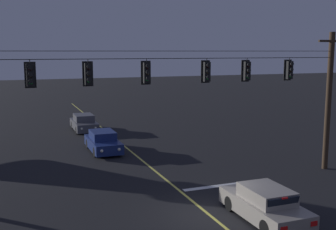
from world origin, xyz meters
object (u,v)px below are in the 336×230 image
Objects in this scene: traffic_light_rightmost at (247,71)px; car_oncoming_trailing at (84,123)px; traffic_light_far_right at (289,70)px; traffic_light_left_inner at (88,74)px; car_waiting_near_lane at (265,205)px; traffic_light_leftmost at (30,75)px; traffic_light_centre at (147,73)px; traffic_light_right_inner at (207,72)px; car_oncoming_lead at (103,142)px.

car_oncoming_trailing is at bearing 108.60° from traffic_light_rightmost.
traffic_light_far_right is 0.28× the size of car_oncoming_trailing.
car_waiting_near_lane is at bearing -40.05° from traffic_light_left_inner.
car_waiting_near_lane is (8.45, -5.05, -5.09)m from traffic_light_leftmost.
traffic_light_leftmost is 1.00× the size of traffic_light_centre.
traffic_light_leftmost is at bearing 180.00° from traffic_light_right_inner.
car_oncoming_lead is at bearing 133.48° from traffic_light_far_right.
traffic_light_centre reaches higher than car_waiting_near_lane.
traffic_light_left_inner is at bearing 180.00° from traffic_light_far_right.
traffic_light_centre is 1.00× the size of traffic_light_rightmost.
traffic_light_far_right is 13.12m from car_oncoming_lead.
car_oncoming_trailing is (2.50, 16.73, -5.09)m from traffic_light_left_inner.
traffic_light_left_inner is at bearing 139.95° from car_waiting_near_lane.
traffic_light_centre is 3.11m from traffic_light_right_inner.
car_waiting_near_lane is 0.98× the size of car_oncoming_lead.
traffic_light_left_inner reaches higher than car_oncoming_lead.
traffic_light_left_inner reaches higher than car_oncoming_trailing.
traffic_light_left_inner is 10.75m from traffic_light_far_right.
traffic_light_right_inner and traffic_light_rightmost have the same top height.
traffic_light_left_inner is at bearing 180.00° from traffic_light_right_inner.
traffic_light_right_inner is (3.11, 0.00, 0.00)m from traffic_light_centre.
traffic_light_right_inner is at bearing -68.80° from car_oncoming_lead.
traffic_light_centre is 8.03m from traffic_light_far_right.
traffic_light_right_inner reaches higher than car_waiting_near_lane.
traffic_light_left_inner and traffic_light_far_right have the same top height.
traffic_light_centre is at bearing 180.00° from traffic_light_far_right.
traffic_light_right_inner and traffic_light_far_right have the same top height.
traffic_light_rightmost and traffic_light_far_right have the same top height.
car_waiting_near_lane is 22.06m from car_oncoming_trailing.
traffic_light_centre is 7.88m from car_waiting_near_lane.
traffic_light_rightmost reaches higher than car_oncoming_trailing.
traffic_light_rightmost is (10.57, 0.00, 0.00)m from traffic_light_leftmost.
traffic_light_leftmost is at bearing 180.00° from traffic_light_far_right.
traffic_light_far_right is 19.34m from car_oncoming_trailing.
car_oncoming_trailing is at bearing 73.54° from traffic_light_leftmost.
traffic_light_right_inner reaches higher than car_oncoming_lead.
traffic_light_right_inner is at bearing 0.00° from traffic_light_left_inner.
traffic_light_left_inner is 9.35m from car_waiting_near_lane.
traffic_light_right_inner is (8.28, 0.00, 0.00)m from traffic_light_leftmost.
traffic_light_right_inner is at bearing 0.00° from traffic_light_leftmost.
traffic_light_right_inner is at bearing 0.00° from traffic_light_centre.
car_oncoming_lead is 1.00× the size of car_oncoming_trailing.
car_oncoming_trailing is (-3.34, 16.73, -5.09)m from traffic_light_right_inner.
traffic_light_left_inner is 1.00× the size of traffic_light_rightmost.
traffic_light_rightmost is at bearing 0.00° from traffic_light_right_inner.
traffic_light_left_inner is at bearing 180.00° from traffic_light_rightmost.
traffic_light_centre and traffic_light_far_right have the same top height.
traffic_light_centre is 0.28× the size of car_waiting_near_lane.
car_oncoming_trailing is (4.94, 16.73, -5.09)m from traffic_light_leftmost.
traffic_light_right_inner is (5.83, 0.00, 0.00)m from traffic_light_left_inner.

